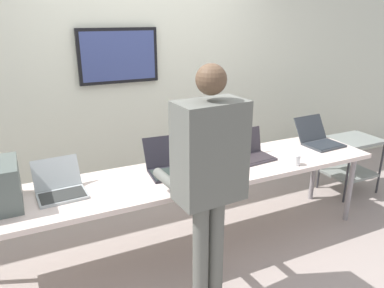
{
  "coord_description": "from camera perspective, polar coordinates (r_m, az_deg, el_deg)",
  "views": [
    {
      "loc": [
        -1.19,
        -2.53,
        1.96
      ],
      "look_at": [
        0.06,
        0.08,
        0.94
      ],
      "focal_mm": 34.51,
      "sensor_mm": 36.0,
      "label": 1
    }
  ],
  "objects": [
    {
      "name": "person",
      "position": [
        2.36,
        2.62,
        -3.87
      ],
      "size": [
        0.46,
        0.61,
        1.69
      ],
      "color": "slate",
      "rests_on": "ground"
    },
    {
      "name": "ground",
      "position": [
        3.43,
        -0.29,
        -15.89
      ],
      "size": [
        8.0,
        8.0,
        0.04
      ],
      "primitive_type": "cube",
      "color": "#A69690"
    },
    {
      "name": "back_wall",
      "position": [
        3.9,
        -7.58,
        9.83
      ],
      "size": [
        8.0,
        0.11,
        2.64
      ],
      "color": "silver",
      "rests_on": "ground"
    },
    {
      "name": "laptop_station_0",
      "position": [
        2.85,
        -19.73,
        -6.25
      ],
      "size": [
        0.35,
        0.37,
        0.23
      ],
      "color": "#ADB4B6",
      "rests_on": "workbench"
    },
    {
      "name": "workbench",
      "position": [
        3.08,
        -0.31,
        -5.14
      ],
      "size": [
        3.44,
        0.7,
        0.73
      ],
      "color": "silver",
      "rests_on": "ground"
    },
    {
      "name": "laptop_station_3",
      "position": [
        3.91,
        18.99,
        0.82
      ],
      "size": [
        0.38,
        0.42,
        0.25
      ],
      "color": "#33383E",
      "rests_on": "workbench"
    },
    {
      "name": "coffee_mug",
      "position": [
        3.31,
        15.74,
        -2.38
      ],
      "size": [
        0.08,
        0.08,
        0.09
      ],
      "color": "white",
      "rests_on": "workbench"
    },
    {
      "name": "laptop_station_1",
      "position": [
        3.06,
        -3.99,
        -3.24
      ],
      "size": [
        0.34,
        0.43,
        0.25
      ],
      "color": "black",
      "rests_on": "workbench"
    },
    {
      "name": "storage_cart",
      "position": [
        4.59,
        23.39,
        -1.8
      ],
      "size": [
        0.56,
        0.44,
        0.64
      ],
      "color": "gray",
      "rests_on": "ground"
    },
    {
      "name": "laptop_station_2",
      "position": [
        3.38,
        9.09,
        -1.19
      ],
      "size": [
        0.36,
        0.31,
        0.25
      ],
      "color": "#3A353D",
      "rests_on": "workbench"
    }
  ]
}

